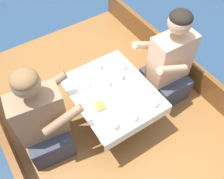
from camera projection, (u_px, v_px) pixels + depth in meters
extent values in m
plane|color=navy|center=(116.00, 135.00, 2.72)|extent=(60.00, 60.00, 0.00)
cube|color=brown|center=(116.00, 128.00, 2.61)|extent=(2.02, 3.25, 0.28)
cube|color=brown|center=(17.00, 169.00, 2.06)|extent=(0.06, 3.25, 0.28)
cube|color=brown|center=(191.00, 72.00, 2.72)|extent=(0.06, 3.25, 0.28)
cylinder|color=#B2B2B7|center=(112.00, 105.00, 2.38)|extent=(0.07, 0.07, 0.40)
cube|color=brown|center=(112.00, 92.00, 2.22)|extent=(0.65, 0.80, 0.02)
cube|color=white|center=(112.00, 91.00, 2.21)|extent=(0.68, 0.83, 0.00)
cube|color=white|center=(140.00, 128.00, 2.04)|extent=(0.68, 0.00, 0.10)
cube|color=white|center=(89.00, 67.00, 2.47)|extent=(0.68, 0.00, 0.10)
cube|color=#333847|center=(48.00, 136.00, 2.25)|extent=(0.41, 0.48, 0.26)
cube|color=#936B4C|center=(39.00, 114.00, 1.97)|extent=(0.43, 0.27, 0.46)
sphere|color=#936B4C|center=(26.00, 84.00, 1.67)|extent=(0.20, 0.20, 0.20)
ellipsoid|color=brown|center=(24.00, 79.00, 1.64)|extent=(0.19, 0.19, 0.11)
cylinder|color=#936B4C|center=(49.00, 86.00, 2.05)|extent=(0.34, 0.11, 0.21)
cylinder|color=#936B4C|center=(63.00, 120.00, 1.85)|extent=(0.34, 0.11, 0.21)
cube|color=#333847|center=(164.00, 83.00, 2.64)|extent=(0.37, 0.45, 0.26)
cube|color=tan|center=(171.00, 57.00, 2.35)|extent=(0.41, 0.23, 0.49)
sphere|color=tan|center=(180.00, 22.00, 2.03)|extent=(0.21, 0.21, 0.21)
ellipsoid|color=black|center=(181.00, 17.00, 2.00)|extent=(0.20, 0.20, 0.11)
cylinder|color=tan|center=(173.00, 69.00, 2.13)|extent=(0.34, 0.08, 0.21)
cylinder|color=tan|center=(147.00, 45.00, 2.32)|extent=(0.34, 0.08, 0.21)
cylinder|color=white|center=(100.00, 108.00, 2.09)|extent=(0.21, 0.21, 0.01)
cylinder|color=white|center=(130.00, 90.00, 2.21)|extent=(0.21, 0.21, 0.01)
cube|color=#E0BC7F|center=(100.00, 106.00, 2.08)|extent=(0.10, 0.09, 0.04)
cube|color=gold|center=(100.00, 104.00, 2.06)|extent=(0.08, 0.08, 0.01)
cylinder|color=white|center=(120.00, 66.00, 2.37)|extent=(0.13, 0.13, 0.04)
cylinder|color=beige|center=(120.00, 65.00, 2.36)|extent=(0.10, 0.10, 0.02)
cylinder|color=white|center=(151.00, 101.00, 2.11)|extent=(0.13, 0.13, 0.04)
cylinder|color=beige|center=(152.00, 101.00, 2.11)|extent=(0.11, 0.11, 0.02)
cylinder|color=white|center=(83.00, 83.00, 2.24)|extent=(0.12, 0.12, 0.04)
cylinder|color=beige|center=(83.00, 83.00, 2.23)|extent=(0.10, 0.10, 0.02)
cylinder|color=white|center=(131.00, 115.00, 2.03)|extent=(0.13, 0.13, 0.04)
cylinder|color=beige|center=(131.00, 114.00, 2.02)|extent=(0.11, 0.11, 0.02)
cylinder|color=white|center=(120.00, 76.00, 2.28)|extent=(0.07, 0.07, 0.07)
torus|color=white|center=(124.00, 73.00, 2.29)|extent=(0.04, 0.01, 0.04)
cylinder|color=#3D2314|center=(120.00, 74.00, 2.26)|extent=(0.06, 0.06, 0.01)
cylinder|color=white|center=(98.00, 66.00, 2.36)|extent=(0.07, 0.07, 0.06)
torus|color=white|center=(102.00, 64.00, 2.38)|extent=(0.04, 0.01, 0.04)
cylinder|color=#3D2314|center=(98.00, 65.00, 2.35)|extent=(0.06, 0.06, 0.01)
cylinder|color=white|center=(114.00, 126.00, 1.96)|extent=(0.06, 0.06, 0.06)
torus|color=white|center=(118.00, 123.00, 1.97)|extent=(0.04, 0.01, 0.04)
cylinder|color=#3D2314|center=(114.00, 125.00, 1.94)|extent=(0.05, 0.05, 0.01)
cylinder|color=silver|center=(108.00, 82.00, 2.24)|extent=(0.06, 0.06, 0.05)
cylinder|color=beige|center=(108.00, 82.00, 2.24)|extent=(0.07, 0.07, 0.03)
cube|color=silver|center=(133.00, 103.00, 2.12)|extent=(0.16, 0.07, 0.00)
cube|color=silver|center=(115.00, 85.00, 2.25)|extent=(0.16, 0.09, 0.00)
ellipsoid|color=silver|center=(119.00, 80.00, 2.28)|extent=(0.04, 0.02, 0.01)
cube|color=silver|center=(130.00, 79.00, 2.30)|extent=(0.12, 0.14, 0.00)
ellipsoid|color=silver|center=(122.00, 77.00, 2.31)|extent=(0.04, 0.02, 0.01)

